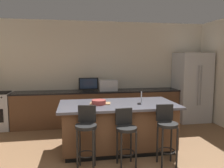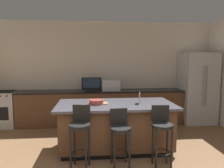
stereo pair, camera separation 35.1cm
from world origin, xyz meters
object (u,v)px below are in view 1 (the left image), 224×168
bar_stool_center (126,132)px  fruit_bowl (99,102)px  bar_stool_right (167,129)px  bar_stool_left (86,132)px  cell_phone (139,104)px  microwave (108,85)px  tv_monitor (89,85)px  kitchen_island (118,126)px  refrigerator (191,87)px  cutting_board (100,103)px

bar_stool_center → fruit_bowl: 0.84m
bar_stool_right → bar_stool_left: bearing=179.9°
cell_phone → microwave: bearing=116.1°
tv_monitor → cell_phone: 1.96m
microwave → cell_phone: 1.85m
fruit_bowl → cell_phone: size_ratio=1.80×
kitchen_island → refrigerator: bearing=33.3°
tv_monitor → cutting_board: bearing=-85.8°
refrigerator → bar_stool_left: (-3.10, -2.30, -0.35)m
refrigerator → microwave: bearing=178.0°
bar_stool_left → cell_phone: size_ratio=6.79×
kitchen_island → cutting_board: 0.57m
bar_stool_left → bar_stool_right: bar_stool_left is taller
refrigerator → cutting_board: (-2.80, -1.59, -0.05)m
kitchen_island → fruit_bowl: size_ratio=8.32×
microwave → tv_monitor: (-0.52, -0.05, 0.02)m
refrigerator → bar_stool_center: bearing=-137.0°
microwave → cell_phone: size_ratio=3.20×
kitchen_island → microwave: bearing=88.0°
refrigerator → fruit_bowl: 3.27m
refrigerator → cell_phone: size_ratio=12.84×
tv_monitor → bar_stool_right: 2.71m
fruit_bowl → cell_phone: fruit_bowl is taller
kitchen_island → refrigerator: size_ratio=1.16×
tv_monitor → microwave: bearing=5.7°
microwave → bar_stool_center: size_ratio=0.51×
refrigerator → kitchen_island: bearing=-146.7°
bar_stool_right → cutting_board: size_ratio=2.60×
bar_stool_center → cell_phone: (0.40, 0.56, 0.35)m
bar_stool_center → cell_phone: 0.77m
tv_monitor → cutting_board: tv_monitor is taller
tv_monitor → cell_phone: tv_monitor is taller
kitchen_island → tv_monitor: (-0.46, 1.65, 0.61)m
tv_monitor → refrigerator: bearing=-0.6°
kitchen_island → bar_stool_center: bar_stool_center is taller
tv_monitor → fruit_bowl: 1.68m
cell_phone → fruit_bowl: bearing=-170.8°
fruit_bowl → refrigerator: bearing=30.1°
bar_stool_left → cell_phone: bearing=39.3°
kitchen_island → microwave: microwave is taller
refrigerator → bar_stool_right: (-1.79, -2.38, -0.36)m
microwave → cutting_board: microwave is taller
kitchen_island → bar_stool_left: 0.96m
bar_stool_center → refrigerator: bearing=38.4°
refrigerator → cell_phone: refrigerator is taller
kitchen_island → bar_stool_right: 1.03m
refrigerator → bar_stool_center: 3.38m
kitchen_island → cutting_board: (-0.34, 0.02, 0.45)m
cutting_board → microwave: bearing=76.5°
cell_phone → cutting_board: bearing=-174.9°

